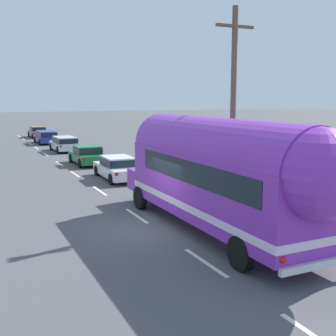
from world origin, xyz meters
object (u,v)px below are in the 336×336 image
(car_lead, at_px, (117,167))
(car_second, at_px, (87,155))
(car_fifth, at_px, (38,131))
(utility_pole, at_px, (233,107))
(car_fourth, at_px, (46,136))
(painted_bus, at_px, (223,171))
(car_third, at_px, (64,143))

(car_lead, height_order, car_second, same)
(car_lead, height_order, car_fifth, same)
(utility_pole, height_order, car_second, utility_pole)
(utility_pole, distance_m, car_fourth, 31.91)
(painted_bus, relative_size, car_fourth, 2.51)
(painted_bus, relative_size, car_lead, 2.62)
(car_lead, bearing_deg, car_second, 91.05)
(car_third, xyz_separation_m, car_fourth, (-0.33, 7.84, 0.01))
(car_lead, bearing_deg, car_fifth, 89.95)
(car_third, xyz_separation_m, car_fifth, (0.03, 15.94, -0.05))
(painted_bus, bearing_deg, car_fifth, 89.72)
(car_lead, bearing_deg, painted_bus, -90.87)
(car_third, bearing_deg, car_fourth, 92.45)
(car_second, height_order, car_fifth, same)
(car_third, bearing_deg, car_lead, -89.98)
(car_lead, relative_size, car_fourth, 0.96)
(car_second, bearing_deg, car_fourth, 90.78)
(car_second, bearing_deg, car_third, 89.24)
(car_fourth, distance_m, car_fifth, 8.11)
(painted_bus, relative_size, car_fifth, 2.65)
(painted_bus, bearing_deg, car_fourth, 90.26)
(painted_bus, bearing_deg, car_lead, 89.13)
(car_fifth, bearing_deg, painted_bus, -90.28)
(car_lead, distance_m, car_second, 6.47)
(car_lead, distance_m, car_third, 15.00)
(car_third, height_order, car_fourth, same)
(painted_bus, xyz_separation_m, car_third, (0.17, 26.80, -1.52))
(utility_pole, distance_m, car_second, 15.86)
(car_lead, xyz_separation_m, car_second, (-0.12, 6.47, -0.01))
(utility_pole, bearing_deg, painted_bus, -128.46)
(painted_bus, relative_size, car_third, 2.69)
(car_third, relative_size, car_fifth, 0.98)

